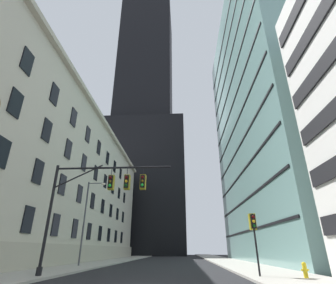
{
  "coord_description": "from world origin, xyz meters",
  "views": [
    {
      "loc": [
        2.18,
        -13.44,
        1.67
      ],
      "look_at": [
        0.11,
        23.08,
        17.35
      ],
      "focal_mm": 26.84,
      "sensor_mm": 36.0,
      "label": 1
    }
  ],
  "objects_px": {
    "street_lamppost": "(87,214)",
    "fire_hydrant": "(305,269)",
    "traffic_signal_mast": "(104,191)",
    "traffic_light_near_right": "(253,225)"
  },
  "relations": [
    {
      "from": "street_lamppost",
      "to": "fire_hydrant",
      "type": "bearing_deg",
      "value": -32.49
    },
    {
      "from": "traffic_signal_mast",
      "to": "fire_hydrant",
      "type": "bearing_deg",
      "value": -2.32
    },
    {
      "from": "traffic_signal_mast",
      "to": "fire_hydrant",
      "type": "distance_m",
      "value": 13.42
    },
    {
      "from": "traffic_light_near_right",
      "to": "street_lamppost",
      "type": "xyz_separation_m",
      "value": [
        -15.15,
        10.12,
        2.06
      ]
    },
    {
      "from": "traffic_signal_mast",
      "to": "street_lamppost",
      "type": "xyz_separation_m",
      "value": [
        -5.01,
        10.65,
        -0.24
      ]
    },
    {
      "from": "traffic_light_near_right",
      "to": "traffic_signal_mast",
      "type": "bearing_deg",
      "value": -177.05
    },
    {
      "from": "street_lamppost",
      "to": "traffic_light_near_right",
      "type": "bearing_deg",
      "value": -33.75
    },
    {
      "from": "traffic_light_near_right",
      "to": "fire_hydrant",
      "type": "bearing_deg",
      "value": -23.56
    },
    {
      "from": "street_lamppost",
      "to": "fire_hydrant",
      "type": "xyz_separation_m",
      "value": [
        17.51,
        -11.15,
        -4.6
      ]
    },
    {
      "from": "fire_hydrant",
      "to": "traffic_signal_mast",
      "type": "bearing_deg",
      "value": 177.68
    }
  ]
}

